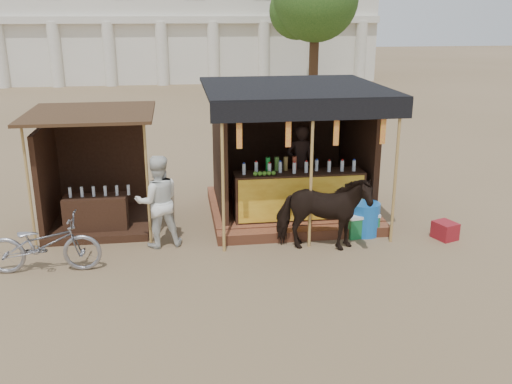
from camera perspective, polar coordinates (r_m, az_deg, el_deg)
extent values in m
plane|color=#846B4C|center=(9.25, 1.42, -9.53)|extent=(120.00, 120.00, 0.00)
cube|color=#995032|center=(12.54, 3.30, -1.49)|extent=(3.40, 2.80, 0.22)
cube|color=#995032|center=(11.13, 4.86, -4.14)|extent=(3.40, 0.35, 0.20)
cube|color=#331E12|center=(11.47, 4.28, -0.28)|extent=(2.60, 0.55, 0.95)
cube|color=#C08216|center=(11.21, 4.58, -0.73)|extent=(2.50, 0.02, 0.88)
cube|color=#331E12|center=(13.36, 2.35, 5.78)|extent=(3.00, 0.12, 2.50)
cube|color=#331E12|center=(11.96, -3.67, 4.34)|extent=(0.12, 2.50, 2.50)
cube|color=#331E12|center=(12.54, 10.17, 4.73)|extent=(0.12, 2.50, 2.50)
cube|color=black|center=(11.74, 3.72, 10.44)|extent=(3.60, 3.60, 0.06)
cube|color=black|center=(10.05, 5.78, 8.12)|extent=(3.60, 0.06, 0.36)
cylinder|color=tan|center=(10.10, -3.33, 1.25)|extent=(0.06, 0.06, 2.75)
cylinder|color=tan|center=(10.34, 5.53, 1.61)|extent=(0.06, 0.06, 2.75)
cylinder|color=tan|center=(10.83, 13.80, 1.90)|extent=(0.06, 0.06, 2.75)
cube|color=red|center=(9.92, -1.68, 5.90)|extent=(0.10, 0.02, 0.55)
cube|color=red|center=(10.05, 3.26, 6.03)|extent=(0.10, 0.02, 0.55)
cube|color=red|center=(10.26, 8.04, 6.12)|extent=(0.10, 0.02, 0.55)
cube|color=red|center=(10.53, 12.60, 6.17)|extent=(0.10, 0.02, 0.55)
imported|color=black|center=(12.41, 4.41, 2.87)|extent=(0.63, 0.42, 1.69)
cube|color=#331E12|center=(12.15, -15.27, -2.94)|extent=(2.00, 2.00, 0.15)
cube|color=#331E12|center=(12.76, -15.14, 2.66)|extent=(1.90, 0.10, 2.10)
cube|color=#331E12|center=(12.02, -20.14, 1.26)|extent=(0.10, 1.90, 2.10)
cube|color=#472D19|center=(11.47, -16.25, 7.58)|extent=(2.40, 2.40, 0.06)
cylinder|color=tan|center=(11.02, -21.76, 0.33)|extent=(0.05, 0.05, 2.35)
cylinder|color=tan|center=(10.71, -10.81, 0.82)|extent=(0.05, 0.05, 2.35)
cube|color=#331E12|center=(11.57, -15.68, -2.30)|extent=(1.20, 0.50, 0.80)
imported|color=black|center=(10.41, 6.69, -2.14)|extent=(1.82, 1.12, 1.43)
imported|color=gray|center=(10.22, -20.48, -4.91)|extent=(1.91, 0.72, 0.99)
imported|color=white|center=(10.65, -9.78, -0.93)|extent=(0.94, 0.78, 1.74)
cylinder|color=blue|center=(11.42, 10.82, -2.63)|extent=(0.74, 0.74, 0.65)
cube|color=maroon|center=(11.64, 18.38, -3.67)|extent=(0.48, 0.52, 0.33)
cube|color=#186C34|center=(11.39, 10.39, -3.30)|extent=(0.68, 0.52, 0.40)
cube|color=white|center=(11.32, 10.45, -2.22)|extent=(0.70, 0.54, 0.06)
cube|color=silver|center=(38.11, -9.47, 17.16)|extent=(26.00, 7.00, 8.00)
cube|color=silver|center=(34.51, -9.55, 16.62)|extent=(26.00, 0.50, 0.40)
cylinder|color=silver|center=(35.90, -24.23, 12.35)|extent=(0.70, 0.70, 3.60)
cylinder|color=silver|center=(35.21, -19.43, 12.81)|extent=(0.70, 0.70, 3.60)
cylinder|color=silver|center=(34.77, -14.46, 13.19)|extent=(0.70, 0.70, 3.60)
cylinder|color=silver|center=(34.59, -9.38, 13.48)|extent=(0.70, 0.70, 3.60)
cylinder|color=silver|center=(34.67, -4.28, 13.67)|extent=(0.70, 0.70, 3.60)
cylinder|color=silver|center=(35.00, 0.77, 13.75)|extent=(0.70, 0.70, 3.60)
cylinder|color=silver|center=(35.59, 5.69, 13.74)|extent=(0.70, 0.70, 3.60)
cylinder|color=silver|center=(36.41, 10.41, 13.63)|extent=(0.70, 0.70, 3.60)
cylinder|color=#382314|center=(31.07, 5.81, 13.53)|extent=(0.50, 0.50, 4.00)
sphere|color=#3F5F20|center=(31.40, 4.18, 17.64)|extent=(2.99, 2.99, 2.99)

